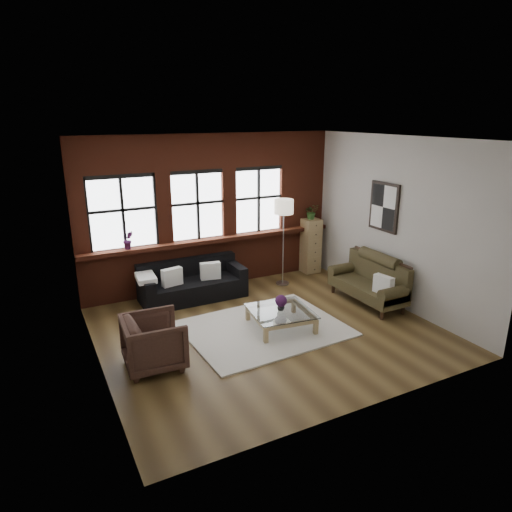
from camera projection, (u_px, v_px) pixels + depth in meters
name	position (u px, v px, depth m)	size (l,w,h in m)	color
floor	(267.00, 329.00, 7.88)	(5.50, 5.50, 0.00)	#4D381C
ceiling	(268.00, 139.00, 6.92)	(5.50, 5.50, 0.00)	white
wall_back	(210.00, 212.00, 9.52)	(5.50, 5.50, 0.00)	#B6B2AA
wall_front	(370.00, 291.00, 5.28)	(5.50, 5.50, 0.00)	#B6B2AA
wall_left	(90.00, 265.00, 6.20)	(5.00, 5.00, 0.00)	#B6B2AA
wall_right	(395.00, 223.00, 8.60)	(5.00, 5.00, 0.00)	#B6B2AA
brick_backwall	(211.00, 213.00, 9.47)	(5.50, 0.12, 3.20)	maroon
sill_ledge	(214.00, 240.00, 9.56)	(5.50, 0.30, 0.08)	maroon
window_left	(123.00, 214.00, 8.65)	(1.38, 0.10, 1.50)	black
window_mid	(197.00, 207.00, 9.31)	(1.38, 0.10, 1.50)	black
window_right	(258.00, 201.00, 9.92)	(1.38, 0.10, 1.50)	black
wall_poster	(384.00, 207.00, 8.77)	(0.05, 0.74, 0.94)	black
shag_rug	(264.00, 328.00, 7.89)	(2.63, 2.06, 0.03)	silver
dark_sofa	(193.00, 281.00, 9.09)	(2.07, 0.84, 0.75)	black
pillow_a	(172.00, 277.00, 8.76)	(0.40, 0.14, 0.34)	white
pillow_b	(210.00, 271.00, 9.10)	(0.40, 0.14, 0.34)	white
vintage_settee	(367.00, 281.00, 8.86)	(0.76, 1.71, 0.91)	#373019
pillow_settee	(383.00, 285.00, 8.35)	(0.14, 0.38, 0.34)	white
armchair	(154.00, 342.00, 6.62)	(0.83, 0.86, 0.78)	#3C251E
coffee_table	(281.00, 319.00, 7.89)	(1.02, 1.02, 0.34)	#A08657
vase	(281.00, 307.00, 7.82)	(0.13, 0.13, 0.14)	#B2B2B2
flowers	(281.00, 301.00, 7.78)	(0.20, 0.20, 0.20)	#471949
drawer_chest	(310.00, 246.00, 10.60)	(0.39, 0.39, 1.26)	#A08657
potted_plant_top	(312.00, 212.00, 10.36)	(0.31, 0.27, 0.35)	#2D5923
floor_lamp	(283.00, 239.00, 9.69)	(0.40, 0.40, 2.02)	#A5A5A8
sill_plant	(128.00, 240.00, 8.70)	(0.20, 0.16, 0.36)	#471949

